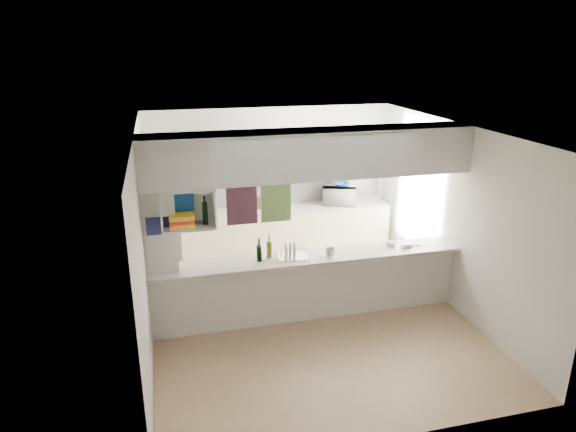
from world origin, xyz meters
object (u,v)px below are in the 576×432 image
object	(u,v)px
bowl	(341,184)
dish_rack	(293,251)
wine_bottles	(264,251)
microwave	(340,195)

from	to	relation	value
bowl	dish_rack	size ratio (longest dim) A/B	0.62
dish_rack	wine_bottles	xyz separation A→B (m)	(-0.38, 0.02, 0.04)
dish_rack	microwave	bearing A→B (deg)	61.83
dish_rack	wine_bottles	world-z (taller)	wine_bottles
bowl	wine_bottles	size ratio (longest dim) A/B	0.79
microwave	wine_bottles	size ratio (longest dim) A/B	1.76
microwave	dish_rack	size ratio (longest dim) A/B	1.37
microwave	bowl	bearing A→B (deg)	-169.75
microwave	wine_bottles	world-z (taller)	wine_bottles
dish_rack	wine_bottles	bearing A→B (deg)	-177.93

